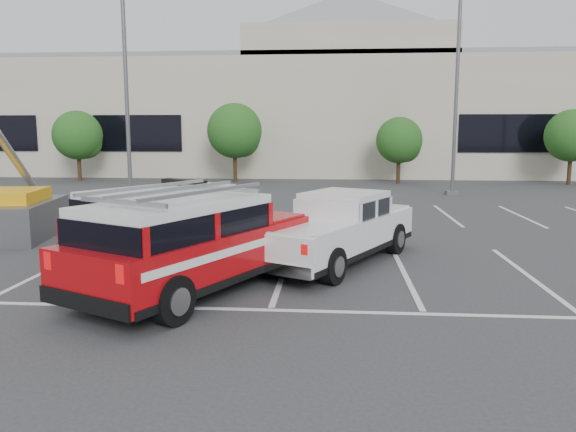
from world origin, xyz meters
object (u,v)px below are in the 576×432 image
object	(u,v)px
light_pole_left	(126,84)
white_pickup	(336,235)
convention_building	(323,110)
tree_mid_right	(401,142)
fire_chief_suv	(172,224)
tree_left	(79,137)
tree_mid_left	(236,133)
ladder_suv	(192,250)
light_pole_mid	(457,89)
tree_right	(573,137)
utility_rig	(8,217)

from	to	relation	value
light_pole_left	white_pickup	size ratio (longest dim) A/B	1.79
convention_building	tree_mid_right	xyz separation A→B (m)	(4.91, -9.82, -2.22)
convention_building	white_pickup	bearing A→B (deg)	-88.18
fire_chief_suv	tree_left	bearing A→B (deg)	152.37
tree_mid_right	tree_mid_left	bearing A→B (deg)	180.00
tree_mid_right	light_pole_left	world-z (taller)	light_pole_left
white_pickup	ladder_suv	xyz separation A→B (m)	(-2.83, -2.81, 0.18)
fire_chief_suv	white_pickup	xyz separation A→B (m)	(4.22, -0.61, -0.11)
fire_chief_suv	light_pole_mid	bearing A→B (deg)	87.46
tree_right	tree_left	bearing A→B (deg)	180.00
ladder_suv	light_pole_left	bearing A→B (deg)	141.13
tree_mid_left	tree_right	size ratio (longest dim) A/B	1.10
convention_building	tree_mid_left	size ratio (longest dim) A/B	12.38
tree_mid_left	utility_rig	xyz separation A→B (m)	(-3.59, -18.78, -2.39)
tree_right	fire_chief_suv	world-z (taller)	tree_right
white_pickup	ladder_suv	bearing A→B (deg)	-107.72
tree_right	ladder_suv	size ratio (longest dim) A/B	0.77
convention_building	tree_right	size ratio (longest dim) A/B	13.58
tree_left	light_pole_left	bearing A→B (deg)	-55.48
tree_left	light_pole_mid	world-z (taller)	light_pole_mid
tree_mid_left	convention_building	bearing A→B (deg)	62.60
tree_mid_right	fire_chief_suv	distance (m)	22.11
light_pole_mid	convention_building	bearing A→B (deg)	113.26
convention_building	light_pole_left	distance (m)	21.49
tree_mid_left	tree_mid_right	size ratio (longest dim) A/B	1.21
light_pole_mid	white_pickup	bearing A→B (deg)	-111.19
tree_left	white_pickup	bearing A→B (deg)	-52.69
white_pickup	ladder_suv	size ratio (longest dim) A/B	0.99
utility_rig	tree_mid_right	bearing A→B (deg)	44.33
tree_mid_left	fire_chief_suv	size ratio (longest dim) A/B	0.86
white_pickup	utility_rig	distance (m)	9.94
tree_mid_right	utility_rig	bearing A→B (deg)	-125.89
convention_building	fire_chief_suv	xyz separation A→B (m)	(-3.24, -30.31, -3.94)
convention_building	tree_mid_left	world-z (taller)	convention_building
ladder_suv	tree_mid_right	bearing A→B (deg)	100.78
light_pole_left	tree_mid_right	bearing A→B (deg)	37.50
tree_right	light_pole_left	distance (m)	25.30
convention_building	tree_left	bearing A→B (deg)	-146.95
light_pole_left	light_pole_mid	size ratio (longest dim) A/B	1.00
tree_mid_left	white_pickup	world-z (taller)	tree_mid_left
tree_left	fire_chief_suv	distance (m)	23.75
tree_right	fire_chief_suv	xyz separation A→B (m)	(-18.15, -20.49, -1.99)
tree_left	fire_chief_suv	bearing A→B (deg)	-59.95
ladder_suv	utility_rig	xyz separation A→B (m)	(-6.84, 5.13, -0.20)
light_pole_mid	white_pickup	xyz separation A→B (m)	(-5.83, -15.05, -4.52)
convention_building	tree_mid_right	world-z (taller)	convention_building
light_pole_left	fire_chief_suv	bearing A→B (deg)	-64.66
white_pickup	fire_chief_suv	bearing A→B (deg)	-160.78
tree_left	ladder_suv	bearing A→B (deg)	-61.01
tree_left	tree_mid_right	distance (m)	20.00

